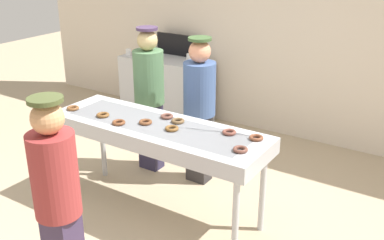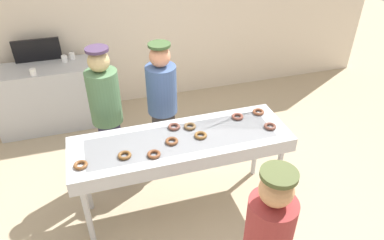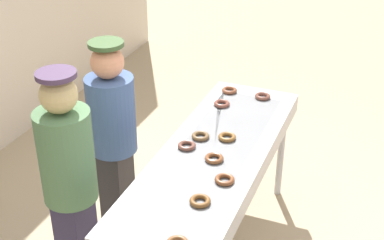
{
  "view_description": "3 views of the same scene",
  "coord_description": "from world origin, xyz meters",
  "px_view_note": "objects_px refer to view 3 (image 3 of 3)",
  "views": [
    {
      "loc": [
        2.38,
        -3.09,
        2.54
      ],
      "look_at": [
        0.21,
        0.27,
        0.93
      ],
      "focal_mm": 42.78,
      "sensor_mm": 36.0,
      "label": 1
    },
    {
      "loc": [
        -0.7,
        -2.65,
        2.99
      ],
      "look_at": [
        0.18,
        0.25,
        0.95
      ],
      "focal_mm": 33.17,
      "sensor_mm": 36.0,
      "label": 2
    },
    {
      "loc": [
        -2.92,
        -1.02,
        2.86
      ],
      "look_at": [
        0.3,
        0.28,
        0.96
      ],
      "focal_mm": 50.77,
      "sensor_mm": 36.0,
      "label": 3
    }
  ],
  "objects_px": {
    "chocolate_donut_5": "(222,104)",
    "worker_assistant": "(69,179)",
    "chocolate_donut_3": "(227,137)",
    "chocolate_donut_8": "(187,146)",
    "chocolate_donut_6": "(263,96)",
    "worker_baker": "(113,133)",
    "chocolate_donut_0": "(229,90)",
    "fryer_conveyor": "(214,161)",
    "chocolate_donut_7": "(214,158)",
    "chocolate_donut_9": "(200,136)",
    "chocolate_donut_4": "(200,201)",
    "chocolate_donut_2": "(225,180)"
  },
  "relations": [
    {
      "from": "chocolate_donut_3",
      "to": "chocolate_donut_9",
      "type": "xyz_separation_m",
      "value": [
        -0.06,
        0.18,
        0.0
      ]
    },
    {
      "from": "chocolate_donut_6",
      "to": "worker_baker",
      "type": "relative_size",
      "value": 0.08
    },
    {
      "from": "chocolate_donut_4",
      "to": "chocolate_donut_9",
      "type": "distance_m",
      "value": 0.74
    },
    {
      "from": "chocolate_donut_3",
      "to": "chocolate_donut_8",
      "type": "xyz_separation_m",
      "value": [
        -0.21,
        0.22,
        0.0
      ]
    },
    {
      "from": "chocolate_donut_7",
      "to": "fryer_conveyor",
      "type": "bearing_deg",
      "value": 20.48
    },
    {
      "from": "chocolate_donut_7",
      "to": "chocolate_donut_4",
      "type": "bearing_deg",
      "value": -170.25
    },
    {
      "from": "chocolate_donut_0",
      "to": "chocolate_donut_3",
      "type": "height_order",
      "value": "same"
    },
    {
      "from": "fryer_conveyor",
      "to": "worker_assistant",
      "type": "xyz_separation_m",
      "value": [
        -0.64,
        0.71,
        0.09
      ]
    },
    {
      "from": "chocolate_donut_2",
      "to": "chocolate_donut_6",
      "type": "xyz_separation_m",
      "value": [
        1.21,
        0.09,
        0.0
      ]
    },
    {
      "from": "chocolate_donut_4",
      "to": "worker_baker",
      "type": "distance_m",
      "value": 1.04
    },
    {
      "from": "chocolate_donut_2",
      "to": "worker_baker",
      "type": "height_order",
      "value": "worker_baker"
    },
    {
      "from": "chocolate_donut_4",
      "to": "worker_baker",
      "type": "relative_size",
      "value": 0.08
    },
    {
      "from": "chocolate_donut_3",
      "to": "chocolate_donut_5",
      "type": "bearing_deg",
      "value": 23.23
    },
    {
      "from": "fryer_conveyor",
      "to": "worker_baker",
      "type": "distance_m",
      "value": 0.76
    },
    {
      "from": "fryer_conveyor",
      "to": "worker_baker",
      "type": "bearing_deg",
      "value": 91.16
    },
    {
      "from": "worker_baker",
      "to": "chocolate_donut_2",
      "type": "bearing_deg",
      "value": 77.73
    },
    {
      "from": "chocolate_donut_7",
      "to": "chocolate_donut_8",
      "type": "relative_size",
      "value": 1.0
    },
    {
      "from": "chocolate_donut_0",
      "to": "worker_baker",
      "type": "distance_m",
      "value": 1.09
    },
    {
      "from": "chocolate_donut_4",
      "to": "worker_assistant",
      "type": "height_order",
      "value": "worker_assistant"
    },
    {
      "from": "chocolate_donut_4",
      "to": "chocolate_donut_8",
      "type": "height_order",
      "value": "same"
    },
    {
      "from": "worker_baker",
      "to": "chocolate_donut_7",
      "type": "bearing_deg",
      "value": 88.57
    },
    {
      "from": "chocolate_donut_7",
      "to": "worker_assistant",
      "type": "distance_m",
      "value": 0.93
    },
    {
      "from": "chocolate_donut_5",
      "to": "worker_assistant",
      "type": "height_order",
      "value": "worker_assistant"
    },
    {
      "from": "chocolate_donut_8",
      "to": "fryer_conveyor",
      "type": "bearing_deg",
      "value": -82.88
    },
    {
      "from": "chocolate_donut_2",
      "to": "worker_baker",
      "type": "relative_size",
      "value": 0.08
    },
    {
      "from": "chocolate_donut_3",
      "to": "chocolate_donut_7",
      "type": "distance_m",
      "value": 0.29
    },
    {
      "from": "chocolate_donut_8",
      "to": "worker_baker",
      "type": "bearing_deg",
      "value": 89.2
    },
    {
      "from": "fryer_conveyor",
      "to": "chocolate_donut_2",
      "type": "distance_m",
      "value": 0.37
    },
    {
      "from": "chocolate_donut_9",
      "to": "worker_assistant",
      "type": "distance_m",
      "value": 0.96
    },
    {
      "from": "chocolate_donut_7",
      "to": "worker_baker",
      "type": "height_order",
      "value": "worker_baker"
    },
    {
      "from": "chocolate_donut_8",
      "to": "chocolate_donut_5",
      "type": "bearing_deg",
      "value": -1.2
    },
    {
      "from": "chocolate_donut_0",
      "to": "chocolate_donut_3",
      "type": "distance_m",
      "value": 0.76
    },
    {
      "from": "chocolate_donut_6",
      "to": "worker_assistant",
      "type": "height_order",
      "value": "worker_assistant"
    },
    {
      "from": "chocolate_donut_3",
      "to": "chocolate_donut_8",
      "type": "distance_m",
      "value": 0.3
    },
    {
      "from": "chocolate_donut_3",
      "to": "chocolate_donut_9",
      "type": "relative_size",
      "value": 1.0
    },
    {
      "from": "chocolate_donut_7",
      "to": "worker_baker",
      "type": "bearing_deg",
      "value": 83.67
    },
    {
      "from": "chocolate_donut_4",
      "to": "chocolate_donut_6",
      "type": "distance_m",
      "value": 1.47
    },
    {
      "from": "chocolate_donut_0",
      "to": "chocolate_donut_7",
      "type": "height_order",
      "value": "same"
    },
    {
      "from": "chocolate_donut_4",
      "to": "worker_baker",
      "type": "bearing_deg",
      "value": 58.13
    },
    {
      "from": "worker_baker",
      "to": "chocolate_donut_9",
      "type": "bearing_deg",
      "value": 108.28
    },
    {
      "from": "fryer_conveyor",
      "to": "chocolate_donut_0",
      "type": "height_order",
      "value": "chocolate_donut_0"
    },
    {
      "from": "chocolate_donut_8",
      "to": "worker_assistant",
      "type": "xyz_separation_m",
      "value": [
        -0.62,
        0.53,
        -0.01
      ]
    },
    {
      "from": "chocolate_donut_0",
      "to": "chocolate_donut_9",
      "type": "height_order",
      "value": "same"
    },
    {
      "from": "chocolate_donut_7",
      "to": "chocolate_donut_9",
      "type": "xyz_separation_m",
      "value": [
        0.24,
        0.19,
        0.0
      ]
    },
    {
      "from": "chocolate_donut_3",
      "to": "worker_baker",
      "type": "relative_size",
      "value": 0.08
    },
    {
      "from": "chocolate_donut_5",
      "to": "chocolate_donut_6",
      "type": "height_order",
      "value": "same"
    },
    {
      "from": "chocolate_donut_0",
      "to": "worker_baker",
      "type": "relative_size",
      "value": 0.08
    },
    {
      "from": "chocolate_donut_3",
      "to": "chocolate_donut_9",
      "type": "bearing_deg",
      "value": 107.44
    },
    {
      "from": "chocolate_donut_6",
      "to": "worker_assistant",
      "type": "xyz_separation_m",
      "value": [
        -1.55,
        0.8,
        -0.01
      ]
    },
    {
      "from": "chocolate_donut_2",
      "to": "chocolate_donut_3",
      "type": "relative_size",
      "value": 1.0
    }
  ]
}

